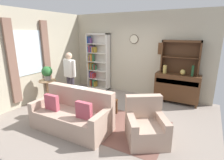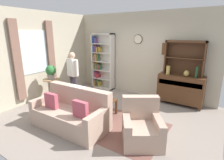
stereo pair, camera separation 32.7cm
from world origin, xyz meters
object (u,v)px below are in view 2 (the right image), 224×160
(couch_floral, at_px, (71,114))
(potted_plant_small, at_px, (64,94))
(sideboard_hutch, at_px, (185,53))
(bottle_wine, at_px, (197,72))
(plant_stand, at_px, (52,87))
(book_stack, at_px, (101,97))
(sideboard, at_px, (180,89))
(vase_tall, at_px, (168,70))
(vase_round, at_px, (186,73))
(bookshelf, at_px, (101,62))
(potted_plant_large, at_px, (51,71))
(person_reading, at_px, (73,73))
(armchair_floral, at_px, (142,128))
(coffee_table, at_px, (100,101))

(couch_floral, xyz_separation_m, potted_plant_small, (-1.43, 1.07, -0.11))
(sideboard_hutch, relative_size, bottle_wine, 3.47)
(plant_stand, xyz_separation_m, book_stack, (1.88, 0.12, 0.03))
(sideboard, distance_m, book_stack, 2.41)
(vase_tall, relative_size, vase_round, 1.50)
(bookshelf, relative_size, sideboard_hutch, 1.91)
(bookshelf, height_order, couch_floral, bookshelf)
(vase_tall, xyz_separation_m, potted_plant_large, (-3.10, -1.82, -0.08))
(plant_stand, relative_size, person_reading, 0.46)
(sideboard_hutch, bearing_deg, armchair_floral, -94.41)
(person_reading, bearing_deg, bookshelf, 92.72)
(coffee_table, bearing_deg, sideboard, 48.10)
(vase_round, distance_m, bottle_wine, 0.27)
(couch_floral, xyz_separation_m, potted_plant_large, (-1.69, 0.82, 0.66))
(vase_tall, xyz_separation_m, book_stack, (-1.24, -1.70, -0.58))
(sideboard, xyz_separation_m, sideboard_hutch, (0.00, 0.11, 1.05))
(person_reading, xyz_separation_m, coffee_table, (1.30, -0.31, -0.55))
(armchair_floral, distance_m, potted_plant_large, 3.40)
(vase_round, bearing_deg, potted_plant_large, -153.14)
(sideboard_hutch, bearing_deg, bookshelf, -179.53)
(person_reading, bearing_deg, bottle_wine, 23.26)
(potted_plant_small, bearing_deg, sideboard_hutch, 28.50)
(bookshelf, bearing_deg, sideboard, -1.60)
(sideboard_hutch, xyz_separation_m, potted_plant_large, (-3.49, -2.01, -0.59))
(bookshelf, relative_size, couch_floral, 1.16)
(couch_floral, relative_size, person_reading, 1.16)
(vase_round, bearing_deg, person_reading, -154.65)
(sideboard_hutch, bearing_deg, potted_plant_large, -150.08)
(sideboard_hutch, distance_m, vase_tall, 0.67)
(sideboard_hutch, bearing_deg, potted_plant_small, -151.50)
(sideboard_hutch, xyz_separation_m, book_stack, (-1.63, -1.89, -1.09))
(coffee_table, bearing_deg, person_reading, 166.69)
(sideboard, bearing_deg, vase_round, -27.17)
(vase_tall, bearing_deg, sideboard_hutch, 25.89)
(vase_round, bearing_deg, book_stack, -135.84)
(plant_stand, bearing_deg, book_stack, 3.75)
(armchair_floral, relative_size, potted_plant_small, 3.13)
(vase_tall, height_order, vase_round, vase_tall)
(vase_round, bearing_deg, couch_floral, -126.16)
(vase_tall, xyz_separation_m, couch_floral, (-1.42, -2.64, -0.73))
(vase_tall, height_order, plant_stand, vase_tall)
(vase_round, relative_size, bottle_wine, 0.54)
(vase_tall, relative_size, armchair_floral, 0.24)
(armchair_floral, bearing_deg, sideboard_hutch, 85.59)
(sideboard, distance_m, person_reading, 3.32)
(bookshelf, relative_size, bottle_wine, 6.62)
(armchair_floral, bearing_deg, vase_round, 82.08)
(couch_floral, distance_m, coffee_table, 0.91)
(sideboard_hutch, relative_size, book_stack, 5.64)
(vase_round, relative_size, book_stack, 0.87)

